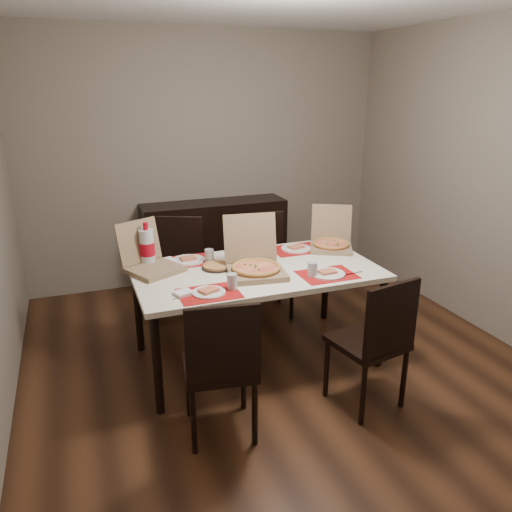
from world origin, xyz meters
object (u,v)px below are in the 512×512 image
(dining_table, at_px, (256,277))
(chair_far_left, at_px, (179,265))
(chair_near_right, at_px, (376,339))
(soda_bottle, at_px, (147,248))
(chair_far_right, at_px, (265,259))
(pizza_box_center, at_px, (255,265))
(dip_bowl, at_px, (251,257))
(chair_near_left, at_px, (221,364))
(sideboard, at_px, (215,243))

(dining_table, distance_m, chair_far_left, 1.03)
(chair_near_right, height_order, soda_bottle, soda_bottle)
(chair_far_right, bearing_deg, soda_bottle, -157.70)
(chair_far_right, relative_size, pizza_box_center, 1.91)
(dip_bowl, bearing_deg, chair_far_left, 121.21)
(dining_table, height_order, pizza_box_center, pizza_box_center)
(chair_far_right, bearing_deg, chair_near_right, -86.56)
(dining_table, bearing_deg, chair_near_right, -60.49)
(dining_table, bearing_deg, soda_bottle, 155.31)
(soda_bottle, bearing_deg, dining_table, -24.69)
(chair_near_left, bearing_deg, chair_near_right, -3.10)
(chair_far_right, xyz_separation_m, soda_bottle, (-1.14, -0.47, 0.38))
(sideboard, bearing_deg, chair_near_left, -105.25)
(sideboard, bearing_deg, chair_near_right, -82.00)
(chair_near_right, relative_size, pizza_box_center, 1.91)
(soda_bottle, bearing_deg, chair_near_right, -44.45)
(pizza_box_center, bearing_deg, chair_near_left, -123.53)
(soda_bottle, bearing_deg, chair_far_right, 22.30)
(sideboard, xyz_separation_m, chair_far_left, (-0.54, -0.69, 0.06))
(chair_near_left, height_order, chair_far_right, same)
(sideboard, relative_size, chair_far_right, 1.61)
(chair_far_right, bearing_deg, pizza_box_center, -115.79)
(pizza_box_center, relative_size, dip_bowl, 3.68)
(dining_table, xyz_separation_m, chair_near_right, (0.49, -0.87, -0.17))
(chair_far_left, xyz_separation_m, dip_bowl, (0.44, -0.72, 0.25))
(sideboard, distance_m, chair_near_left, 2.54)
(chair_near_right, height_order, pizza_box_center, pizza_box_center)
(chair_far_left, bearing_deg, chair_far_right, -9.33)
(chair_near_right, xyz_separation_m, pizza_box_center, (-0.53, 0.79, 0.30))
(dining_table, height_order, chair_near_right, chair_near_right)
(dining_table, bearing_deg, dip_bowl, 79.99)
(chair_near_left, distance_m, pizza_box_center, 0.93)
(chair_far_left, relative_size, pizza_box_center, 1.91)
(chair_far_left, height_order, dip_bowl, chair_far_left)
(chair_near_left, relative_size, chair_far_left, 1.00)
(chair_near_right, bearing_deg, pizza_box_center, 124.00)
(soda_bottle, bearing_deg, chair_near_left, -79.26)
(chair_far_left, bearing_deg, chair_near_right, -63.81)
(dining_table, xyz_separation_m, chair_far_left, (-0.40, 0.94, -0.17))
(sideboard, distance_m, chair_far_right, 0.86)
(sideboard, distance_m, chair_far_left, 0.88)
(pizza_box_center, bearing_deg, soda_bottle, 148.91)
(chair_near_right, height_order, chair_far_right, same)
(chair_near_left, xyz_separation_m, chair_far_left, (0.13, 1.76, 0.00))
(chair_near_left, distance_m, chair_far_right, 1.87)
(sideboard, bearing_deg, chair_far_right, -73.02)
(chair_near_left, xyz_separation_m, soda_bottle, (-0.22, 1.16, 0.38))
(pizza_box_center, bearing_deg, chair_near_right, -56.00)
(sideboard, relative_size, chair_near_left, 1.61)
(dining_table, relative_size, chair_near_left, 1.94)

